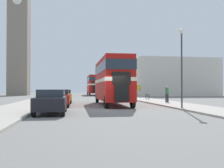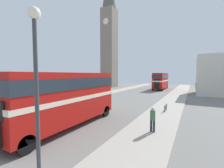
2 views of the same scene
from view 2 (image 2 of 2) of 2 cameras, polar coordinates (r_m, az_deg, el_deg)
double_decker_bus at (r=11.96m, az=-16.53°, el=-4.05°), size 2.38×9.82×4.19m
bus_distant at (r=42.32m, az=18.05°, el=1.53°), size 2.50×9.86×4.40m
car_parked_mid at (r=15.34m, az=-32.61°, el=-9.33°), size 1.76×4.13×1.46m
car_parked_far at (r=18.40m, az=-17.69°, el=-6.89°), size 1.82×3.92×1.41m
pedestrian_walking at (r=10.84m, az=15.24°, el=-12.38°), size 0.35×0.35×1.71m
bicycle_on_pavement at (r=17.20m, az=19.72°, el=-8.54°), size 0.05×1.76×0.78m
street_lamp at (r=4.89m, az=-26.94°, el=2.06°), size 0.36×0.36×5.86m
church_tower at (r=51.18m, az=-1.06°, el=21.61°), size 4.41×4.41×38.74m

